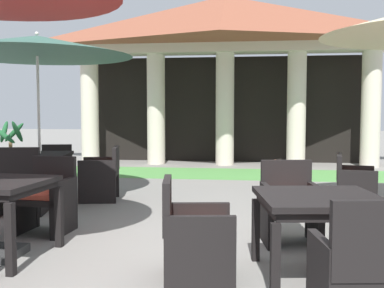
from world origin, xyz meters
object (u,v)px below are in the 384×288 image
object	(u,v)px
potted_palm_left_edge	(11,164)
terracotta_urn	(275,173)
patio_chair_near_foreground_south	(369,274)
patio_chair_far_back_east	(101,174)
patio_chair_far_back_north	(54,169)
patio_chair_mid_left_north	(45,198)
patio_chair_mid_right_west	(354,186)
patio_chair_far_back_south	(22,183)
patio_umbrella_far_back	(37,47)
patio_chair_near_foreground_north	(290,206)
patio_chair_near_foreground_west	(194,234)
patio_table_near_foreground	(319,206)
patio_table_far_back	(40,160)

from	to	relation	value
potted_palm_left_edge	terracotta_urn	world-z (taller)	potted_palm_left_edge
patio_chair_near_foreground_south	patio_chair_far_back_east	xyz separation A→B (m)	(-3.08, 4.11, -0.00)
patio_chair_far_back_north	patio_chair_mid_left_north	bearing A→B (deg)	100.92
patio_chair_mid_right_west	patio_chair_far_back_south	xyz separation A→B (m)	(-4.46, -0.49, 0.02)
patio_chair_near_foreground_south	patio_chair_mid_right_west	size ratio (longest dim) A/B	1.09
patio_chair_mid_right_west	patio_chair_far_back_south	size ratio (longest dim) A/B	0.89
patio_umbrella_far_back	potted_palm_left_edge	world-z (taller)	patio_umbrella_far_back
patio_chair_mid_right_west	patio_chair_near_foreground_north	bearing A→B (deg)	-24.85
patio_chair_mid_right_west	patio_chair_far_back_south	distance (m)	4.49
patio_chair_far_back_east	potted_palm_left_edge	world-z (taller)	potted_palm_left_edge
patio_chair_mid_left_north	potted_palm_left_edge	bearing A→B (deg)	-52.24
patio_chair_near_foreground_north	patio_chair_near_foreground_west	bearing A→B (deg)	44.96
patio_umbrella_far_back	patio_chair_mid_left_north	bearing A→B (deg)	-62.72
patio_chair_far_back_south	potted_palm_left_edge	size ratio (longest dim) A/B	0.75
patio_umbrella_far_back	patio_chair_far_back_south	world-z (taller)	patio_umbrella_far_back
patio_table_near_foreground	patio_chair_far_back_south	xyz separation A→B (m)	(-3.67, 1.94, -0.19)
patio_chair_far_back_east	potted_palm_left_edge	distance (m)	2.96
patio_chair_mid_right_west	terracotta_urn	size ratio (longest dim) A/B	1.78
patio_chair_mid_left_north	patio_chair_far_back_north	bearing A→B (deg)	-63.84
patio_chair_far_back_south	patio_chair_far_back_east	bearing A→B (deg)	45.16
patio_chair_mid_right_west	potted_palm_left_edge	xyz separation A→B (m)	(-6.16, 2.30, -0.07)
patio_chair_mid_left_north	patio_chair_far_back_south	bearing A→B (deg)	-44.83
terracotta_urn	patio_table_near_foreground	bearing A→B (deg)	-88.73
patio_chair_near_foreground_south	patio_chair_near_foreground_north	bearing A→B (deg)	90.00
patio_chair_near_foreground_south	terracotta_urn	distance (m)	6.24
terracotta_urn	patio_chair_far_back_south	bearing A→B (deg)	-137.61
patio_chair_mid_right_west	potted_palm_left_edge	bearing A→B (deg)	-101.10
patio_chair_far_back_east	patio_umbrella_far_back	bearing A→B (deg)	90.00
patio_chair_near_foreground_north	patio_chair_mid_left_north	size ratio (longest dim) A/B	1.00
patio_table_near_foreground	patio_chair_near_foreground_south	size ratio (longest dim) A/B	1.24
patio_chair_near_foreground_west	patio_chair_near_foreground_north	world-z (taller)	patio_chair_near_foreground_north
patio_table_near_foreground	patio_chair_far_back_east	size ratio (longest dim) A/B	1.33
patio_umbrella_far_back	potted_palm_left_edge	xyz separation A→B (m)	(-1.51, 1.86, -2.05)
patio_chair_near_foreground_west	patio_table_far_back	world-z (taller)	patio_chair_near_foreground_west
patio_chair_near_foreground_south	patio_chair_far_back_east	size ratio (longest dim) A/B	1.07
patio_chair_near_foreground_south	patio_chair_mid_right_west	bearing A→B (deg)	71.09
patio_chair_near_foreground_west	patio_chair_mid_left_north	bearing A→B (deg)	-132.11
patio_chair_mid_left_north	terracotta_urn	world-z (taller)	patio_chair_mid_left_north
patio_chair_mid_right_west	potted_palm_left_edge	distance (m)	6.58
patio_chair_near_foreground_west	patio_umbrella_far_back	world-z (taller)	patio_umbrella_far_back
patio_table_near_foreground	patio_chair_mid_left_north	world-z (taller)	patio_chair_mid_left_north
patio_table_near_foreground	patio_chair_far_back_east	xyz separation A→B (m)	(-2.92, 3.06, -0.21)
patio_table_near_foreground	terracotta_urn	world-z (taller)	patio_table_near_foreground
patio_chair_far_back_south	terracotta_urn	distance (m)	4.82
patio_table_near_foreground	patio_chair_near_foreground_north	bearing A→B (deg)	98.57
patio_table_far_back	patio_chair_far_back_south	distance (m)	0.98
potted_palm_left_edge	patio_chair_near_foreground_north	bearing A→B (deg)	-35.35
patio_chair_near_foreground_west	potted_palm_left_edge	world-z (taller)	potted_palm_left_edge
patio_chair_far_back_south	potted_palm_left_edge	distance (m)	3.27
patio_chair_near_foreground_west	patio_chair_near_foreground_south	size ratio (longest dim) A/B	0.94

